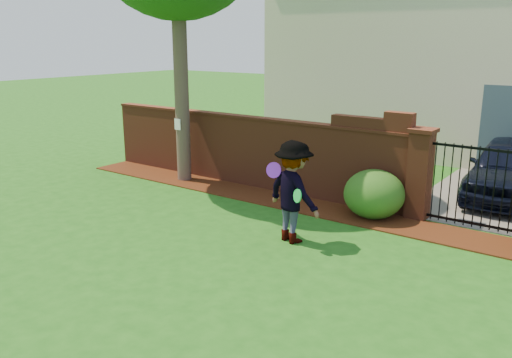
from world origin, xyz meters
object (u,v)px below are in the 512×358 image
Objects in this scene: car at (508,170)px; frisbee_green at (297,196)px; frisbee_purple at (274,170)px; man at (292,192)px.

frisbee_green is at bearing -117.47° from car.
frisbee_purple is at bearing -123.28° from car.
car is at bearing 66.45° from frisbee_green.
car is 6.01m from frisbee_purple.
car reaches higher than frisbee_green.
car is 14.21× the size of frisbee_purple.
man is at bearing -121.05° from car.
car is at bearing 60.64° from frisbee_purple.
man is 0.38m from frisbee_green.
frisbee_purple is at bearing 166.07° from frisbee_green.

